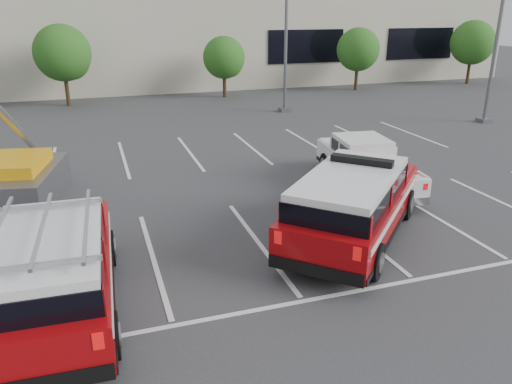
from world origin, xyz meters
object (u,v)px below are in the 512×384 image
light_pole_right (500,19)px  fire_chief_suv (353,209)px  light_pole_mid (286,18)px  tree_mid_left (64,55)px  ladder_suv (54,277)px  white_pickup (365,168)px  tree_right (359,51)px  convention_building (133,21)px  tree_far_right (473,44)px  utility_rig (13,184)px  tree_mid_right (225,59)px

light_pole_right → fire_chief_suv: size_ratio=1.78×
light_pole_mid → fire_chief_suv: bearing=-105.6°
tree_mid_left → ladder_suv: (0.15, -23.81, -2.19)m
white_pickup → tree_right: bearing=68.8°
convention_building → tree_far_right: 26.83m
tree_right → utility_rig: tree_right is taller
fire_chief_suv → tree_right: bearing=105.1°
light_pole_mid → white_pickup: (-2.19, -12.96, -4.55)m
tree_mid_left → tree_far_right: same height
convention_building → fire_chief_suv: (2.21, -32.37, -3.86)m
convention_building → light_pole_mid: (6.82, -15.86, 0.47)m
tree_mid_right → light_pole_mid: light_pole_mid is taller
convention_building → utility_rig: convention_building is taller
tree_mid_left → light_pole_right: 24.23m
light_pole_right → ladder_suv: size_ratio=1.87×
utility_rig → light_pole_right: bearing=24.5°
convention_building → light_pole_mid: convention_building is taller
tree_right → tree_mid_left: bearing=180.0°
tree_right → light_pole_mid: size_ratio=0.43×
tree_right → light_pole_mid: 10.38m
convention_building → tree_far_right: convention_building is taller
fire_chief_suv → white_pickup: fire_chief_suv is taller
tree_far_right → convention_building: bearing=158.5°
utility_rig → tree_right: bearing=50.4°
tree_mid_left → utility_rig: tree_mid_left is taller
fire_chief_suv → utility_rig: size_ratio=1.41×
tree_mid_left → ladder_suv: bearing=-89.6°
convention_building → tree_right: (14.91, -9.82, -1.95)m
tree_far_right → fire_chief_suv: tree_far_right is taller
tree_right → tree_far_right: 10.00m
tree_right → tree_far_right: (10.00, 0.00, 0.27)m
convention_building → ladder_suv: (-4.94, -33.63, -3.87)m
tree_mid_right → fire_chief_suv: 22.77m
light_pole_mid → white_pickup: 13.91m
tree_mid_right → tree_right: tree_right is taller
tree_mid_right → fire_chief_suv: bearing=-96.8°
tree_mid_right → ladder_suv: 25.82m
tree_far_right → white_pickup: tree_far_right is taller
tree_mid_right → tree_far_right: size_ratio=0.82×
white_pickup → ladder_suv: 10.70m
tree_mid_left → tree_right: bearing=-0.0°
tree_mid_right → ladder_suv: size_ratio=0.73×
fire_chief_suv → ladder_suv: (-7.15, -1.26, -0.00)m
tree_far_right → light_pole_right: bearing=-127.0°
tree_right → tree_mid_right: bearing=-180.0°
white_pickup → tree_mid_right: bearing=96.4°
tree_mid_left → light_pole_mid: bearing=-26.9°
tree_mid_left → tree_far_right: 30.00m
utility_rig → tree_mid_left: bearing=97.2°
tree_mid_right → utility_rig: size_ratio=0.98×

